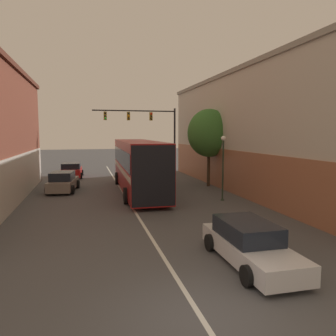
{
  "coord_description": "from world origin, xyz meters",
  "views": [
    {
      "loc": [
        -2.48,
        -6.65,
        4.26
      ],
      "look_at": [
        2.82,
        14.51,
        1.89
      ],
      "focal_mm": 35.0,
      "sensor_mm": 36.0,
      "label": 1
    }
  ],
  "objects_px": {
    "traffic_signal_gantry": "(148,125)",
    "street_tree_near": "(209,133)",
    "parked_car_left_near": "(71,170)",
    "bus": "(138,164)",
    "hatchback_foreground": "(249,244)",
    "street_lamp": "(223,164)",
    "parked_car_left_mid": "(63,182)"
  },
  "relations": [
    {
      "from": "parked_car_left_near",
      "to": "traffic_signal_gantry",
      "type": "height_order",
      "value": "traffic_signal_gantry"
    },
    {
      "from": "parked_car_left_near",
      "to": "street_lamp",
      "type": "height_order",
      "value": "street_lamp"
    },
    {
      "from": "parked_car_left_near",
      "to": "street_lamp",
      "type": "xyz_separation_m",
      "value": [
        9.69,
        -13.49,
        1.65
      ]
    },
    {
      "from": "street_lamp",
      "to": "parked_car_left_near",
      "type": "bearing_deg",
      "value": 125.68
    },
    {
      "from": "parked_car_left_mid",
      "to": "street_lamp",
      "type": "relative_size",
      "value": 1.04
    },
    {
      "from": "bus",
      "to": "parked_car_left_mid",
      "type": "distance_m",
      "value": 5.68
    },
    {
      "from": "hatchback_foreground",
      "to": "traffic_signal_gantry",
      "type": "relative_size",
      "value": 0.56
    },
    {
      "from": "street_tree_near",
      "to": "traffic_signal_gantry",
      "type": "bearing_deg",
      "value": 113.85
    },
    {
      "from": "parked_car_left_mid",
      "to": "street_tree_near",
      "type": "distance_m",
      "value": 11.68
    },
    {
      "from": "bus",
      "to": "hatchback_foreground",
      "type": "height_order",
      "value": "bus"
    },
    {
      "from": "street_lamp",
      "to": "street_tree_near",
      "type": "relative_size",
      "value": 0.66
    },
    {
      "from": "parked_car_left_near",
      "to": "street_tree_near",
      "type": "xyz_separation_m",
      "value": [
        10.85,
        -8.04,
        3.56
      ]
    },
    {
      "from": "traffic_signal_gantry",
      "to": "street_tree_near",
      "type": "xyz_separation_m",
      "value": [
        3.39,
        -7.67,
        -0.75
      ]
    },
    {
      "from": "bus",
      "to": "traffic_signal_gantry",
      "type": "height_order",
      "value": "traffic_signal_gantry"
    },
    {
      "from": "hatchback_foreground",
      "to": "traffic_signal_gantry",
      "type": "xyz_separation_m",
      "value": [
        0.94,
        22.61,
        4.33
      ]
    },
    {
      "from": "bus",
      "to": "traffic_signal_gantry",
      "type": "xyz_separation_m",
      "value": [
        2.45,
        8.91,
        2.91
      ]
    },
    {
      "from": "hatchback_foreground",
      "to": "traffic_signal_gantry",
      "type": "height_order",
      "value": "traffic_signal_gantry"
    },
    {
      "from": "parked_car_left_mid",
      "to": "parked_car_left_near",
      "type": "bearing_deg",
      "value": 5.1
    },
    {
      "from": "parked_car_left_near",
      "to": "street_tree_near",
      "type": "relative_size",
      "value": 0.63
    },
    {
      "from": "bus",
      "to": "parked_car_left_mid",
      "type": "xyz_separation_m",
      "value": [
        -5.28,
        1.56,
        -1.37
      ]
    },
    {
      "from": "parked_car_left_mid",
      "to": "traffic_signal_gantry",
      "type": "distance_m",
      "value": 11.5
    },
    {
      "from": "bus",
      "to": "parked_car_left_mid",
      "type": "bearing_deg",
      "value": 74.81
    },
    {
      "from": "parked_car_left_mid",
      "to": "hatchback_foreground",
      "type": "bearing_deg",
      "value": -148.85
    },
    {
      "from": "hatchback_foreground",
      "to": "parked_car_left_near",
      "type": "xyz_separation_m",
      "value": [
        -6.51,
        22.97,
        0.02
      ]
    },
    {
      "from": "street_lamp",
      "to": "bus",
      "type": "bearing_deg",
      "value": 138.01
    },
    {
      "from": "parked_car_left_mid",
      "to": "traffic_signal_gantry",
      "type": "height_order",
      "value": "traffic_signal_gantry"
    },
    {
      "from": "parked_car_left_near",
      "to": "traffic_signal_gantry",
      "type": "distance_m",
      "value": 8.62
    },
    {
      "from": "parked_car_left_near",
      "to": "street_lamp",
      "type": "relative_size",
      "value": 0.95
    },
    {
      "from": "bus",
      "to": "traffic_signal_gantry",
      "type": "distance_m",
      "value": 9.69
    },
    {
      "from": "traffic_signal_gantry",
      "to": "street_lamp",
      "type": "xyz_separation_m",
      "value": [
        2.23,
        -13.13,
        -2.67
      ]
    },
    {
      "from": "bus",
      "to": "hatchback_foreground",
      "type": "xyz_separation_m",
      "value": [
        1.51,
        -13.69,
        -1.42
      ]
    },
    {
      "from": "bus",
      "to": "parked_car_left_near",
      "type": "relative_size",
      "value": 3.22
    }
  ]
}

